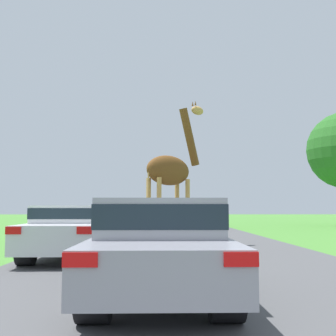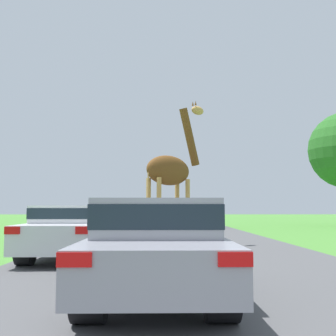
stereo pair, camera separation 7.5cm
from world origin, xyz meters
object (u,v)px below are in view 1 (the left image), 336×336
car_queue_right (198,215)px  car_queue_left (70,230)px  giraffe_near_road (172,171)px  car_lead_maroon (160,244)px  car_far_ahead (127,215)px

car_queue_right → car_queue_left: bearing=-106.1°
giraffe_near_road → car_queue_left: size_ratio=1.21×
car_queue_right → car_queue_left: (-4.77, -16.54, -0.05)m
car_lead_maroon → car_queue_left: (-2.18, 4.58, -0.03)m
car_queue_right → car_far_ahead: 5.98m
car_far_ahead → car_lead_maroon: bearing=-84.8°
car_lead_maroon → car_far_ahead: size_ratio=0.91×
giraffe_near_road → car_queue_right: size_ratio=1.24×
giraffe_near_road → car_lead_maroon: bearing=-45.6°
car_queue_left → car_far_ahead: size_ratio=0.91×
car_queue_left → car_far_ahead: 20.09m
car_queue_left → giraffe_near_road: bearing=49.2°
giraffe_near_road → car_far_ahead: bearing=146.4°
car_queue_right → car_far_ahead: size_ratio=0.89×
giraffe_near_road → car_lead_maroon: giraffe_near_road is taller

